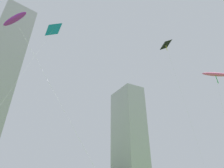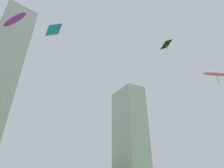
{
  "view_description": "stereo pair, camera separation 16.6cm",
  "coord_description": "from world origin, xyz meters",
  "px_view_note": "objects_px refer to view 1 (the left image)",
  "views": [
    {
      "loc": [
        -13.39,
        -8.55,
        1.5
      ],
      "look_at": [
        -1.89,
        11.06,
        13.55
      ],
      "focal_mm": 27.25,
      "sensor_mm": 36.0,
      "label": 1
    },
    {
      "loc": [
        -13.25,
        -8.64,
        1.5
      ],
      "look_at": [
        -1.89,
        11.06,
        13.55
      ],
      "focal_mm": 27.25,
      "sensor_mm": 36.0,
      "label": 2
    }
  ],
  "objects_px": {
    "kite_flying_0": "(215,74)",
    "distant_highrise_0": "(128,129)",
    "kite_flying_1": "(15,19)",
    "kite_flying_2": "(53,30)",
    "kite_flying_3": "(166,45)"
  },
  "relations": [
    {
      "from": "kite_flying_0",
      "to": "kite_flying_3",
      "type": "distance_m",
      "value": 14.34
    },
    {
      "from": "kite_flying_0",
      "to": "distant_highrise_0",
      "type": "xyz_separation_m",
      "value": [
        42.4,
        86.64,
        12.18
      ]
    },
    {
      "from": "kite_flying_0",
      "to": "distant_highrise_0",
      "type": "distance_m",
      "value": 97.23
    },
    {
      "from": "kite_flying_0",
      "to": "kite_flying_3",
      "type": "height_order",
      "value": "kite_flying_3"
    },
    {
      "from": "kite_flying_0",
      "to": "kite_flying_1",
      "type": "bearing_deg",
      "value": 170.66
    },
    {
      "from": "kite_flying_0",
      "to": "kite_flying_3",
      "type": "xyz_separation_m",
      "value": [
        -2.01,
        7.82,
        11.85
      ]
    },
    {
      "from": "kite_flying_2",
      "to": "kite_flying_1",
      "type": "bearing_deg",
      "value": -117.1
    },
    {
      "from": "distant_highrise_0",
      "to": "kite_flying_0",
      "type": "bearing_deg",
      "value": -115.23
    },
    {
      "from": "kite_flying_1",
      "to": "distant_highrise_0",
      "type": "bearing_deg",
      "value": 47.22
    },
    {
      "from": "kite_flying_3",
      "to": "kite_flying_1",
      "type": "bearing_deg",
      "value": -175.48
    },
    {
      "from": "kite_flying_0",
      "to": "kite_flying_1",
      "type": "xyz_separation_m",
      "value": [
        -32.78,
        5.39,
        0.77
      ]
    },
    {
      "from": "kite_flying_0",
      "to": "kite_flying_2",
      "type": "xyz_separation_m",
      "value": [
        -27.23,
        16.25,
        11.46
      ]
    },
    {
      "from": "kite_flying_0",
      "to": "distant_highrise_0",
      "type": "bearing_deg",
      "value": 63.93
    },
    {
      "from": "kite_flying_0",
      "to": "kite_flying_3",
      "type": "bearing_deg",
      "value": 104.38
    },
    {
      "from": "kite_flying_0",
      "to": "kite_flying_1",
      "type": "distance_m",
      "value": 33.23
    }
  ]
}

